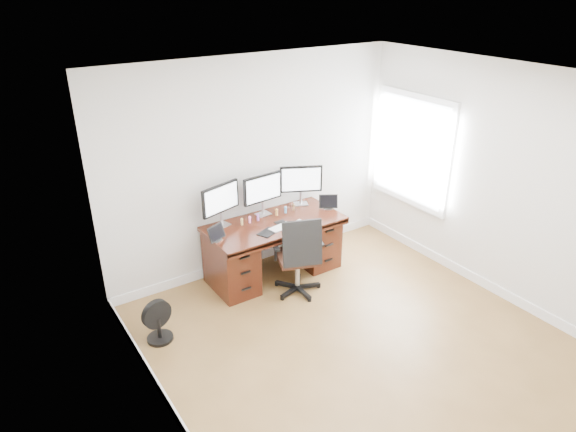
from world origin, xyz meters
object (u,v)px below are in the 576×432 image
monitor_center (263,190)px  keyboard (281,227)px  desk (274,246)px  floor_fan (158,322)px  office_chair (298,268)px

monitor_center → keyboard: 0.55m
desk → keyboard: (-0.02, -0.20, 0.36)m
floor_fan → keyboard: (1.69, 0.26, 0.53)m
monitor_center → office_chair: bearing=-93.7°
desk → floor_fan: (-1.71, -0.46, -0.17)m
monitor_center → keyboard: (-0.02, -0.44, -0.33)m
desk → keyboard: size_ratio=5.62×
desk → floor_fan: bearing=-164.9°
office_chair → keyboard: 0.53m
floor_fan → keyboard: 1.79m
desk → monitor_center: (0.00, 0.24, 0.68)m
desk → monitor_center: monitor_center is taller
keyboard → floor_fan: bearing=177.6°
desk → office_chair: office_chair is taller
floor_fan → monitor_center: monitor_center is taller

